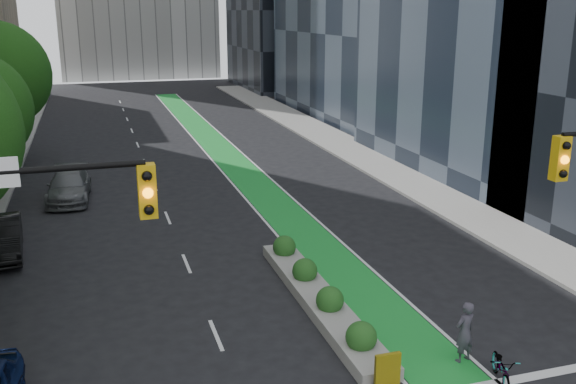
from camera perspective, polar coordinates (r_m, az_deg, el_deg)
sidewalk_right at (r=41.51m, az=8.10°, el=2.51°), size 3.60×90.00×0.15m
bike_lane_paint at (r=43.42m, az=-5.35°, el=3.10°), size 2.20×70.00×0.01m
median_planter at (r=21.75m, az=2.74°, el=-9.12°), size 1.20×10.26×1.10m
bicycle at (r=18.38m, az=18.47°, el=-14.65°), size 1.24×1.89×0.94m
cyclist at (r=18.96m, az=15.43°, el=-11.91°), size 0.75×0.59×1.81m
parked_car_left_mid at (r=28.23m, az=-24.24°, el=-3.72°), size 2.00×4.76×1.53m
parked_car_left_far at (r=35.20m, az=-18.89°, el=0.49°), size 2.36×5.19×1.47m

